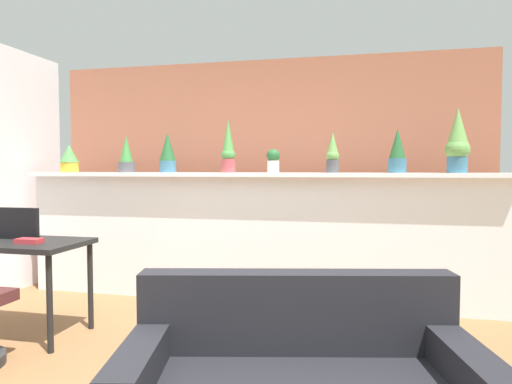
{
  "coord_description": "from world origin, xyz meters",
  "views": [
    {
      "loc": [
        1.0,
        -2.27,
        1.31
      ],
      "look_at": [
        0.25,
        1.07,
        1.14
      ],
      "focal_mm": 31.45,
      "sensor_mm": 36.0,
      "label": 1
    }
  ],
  "objects_px": {
    "potted_plant_6": "(397,152)",
    "tv_monitor": "(18,223)",
    "book_on_desk": "(29,241)",
    "potted_plant_1": "(126,156)",
    "desk": "(14,251)",
    "potted_plant_0": "(69,158)",
    "side_cube_shelf": "(192,315)",
    "potted_plant_4": "(273,160)",
    "potted_plant_7": "(458,142)",
    "potted_plant_2": "(168,153)",
    "potted_plant_3": "(228,149)",
    "potted_plant_5": "(333,154)"
  },
  "relations": [
    {
      "from": "potted_plant_7",
      "to": "potted_plant_1",
      "type": "bearing_deg",
      "value": 179.33
    },
    {
      "from": "tv_monitor",
      "to": "potted_plant_5",
      "type": "bearing_deg",
      "value": 24.69
    },
    {
      "from": "potted_plant_2",
      "to": "potted_plant_5",
      "type": "height_order",
      "value": "potted_plant_2"
    },
    {
      "from": "potted_plant_1",
      "to": "potted_plant_3",
      "type": "xyz_separation_m",
      "value": [
        1.12,
        -0.06,
        0.06
      ]
    },
    {
      "from": "potted_plant_3",
      "to": "tv_monitor",
      "type": "distance_m",
      "value": 1.93
    },
    {
      "from": "potted_plant_1",
      "to": "tv_monitor",
      "type": "height_order",
      "value": "potted_plant_1"
    },
    {
      "from": "potted_plant_4",
      "to": "side_cube_shelf",
      "type": "bearing_deg",
      "value": -106.74
    },
    {
      "from": "potted_plant_1",
      "to": "potted_plant_2",
      "type": "bearing_deg",
      "value": -0.69
    },
    {
      "from": "potted_plant_3",
      "to": "potted_plant_4",
      "type": "relative_size",
      "value": 2.28
    },
    {
      "from": "potted_plant_2",
      "to": "book_on_desk",
      "type": "distance_m",
      "value": 1.61
    },
    {
      "from": "desk",
      "to": "book_on_desk",
      "type": "bearing_deg",
      "value": -20.45
    },
    {
      "from": "potted_plant_1",
      "to": "book_on_desk",
      "type": "bearing_deg",
      "value": -93.34
    },
    {
      "from": "potted_plant_3",
      "to": "potted_plant_7",
      "type": "relative_size",
      "value": 0.91
    },
    {
      "from": "potted_plant_6",
      "to": "potted_plant_2",
      "type": "bearing_deg",
      "value": 179.45
    },
    {
      "from": "potted_plant_2",
      "to": "side_cube_shelf",
      "type": "height_order",
      "value": "potted_plant_2"
    },
    {
      "from": "potted_plant_1",
      "to": "desk",
      "type": "bearing_deg",
      "value": -102.33
    },
    {
      "from": "potted_plant_6",
      "to": "side_cube_shelf",
      "type": "xyz_separation_m",
      "value": [
        -1.51,
        -1.21,
        -1.22
      ]
    },
    {
      "from": "potted_plant_0",
      "to": "potted_plant_5",
      "type": "height_order",
      "value": "potted_plant_5"
    },
    {
      "from": "potted_plant_4",
      "to": "desk",
      "type": "distance_m",
      "value": 2.35
    },
    {
      "from": "potted_plant_4",
      "to": "tv_monitor",
      "type": "relative_size",
      "value": 0.62
    },
    {
      "from": "potted_plant_4",
      "to": "book_on_desk",
      "type": "distance_m",
      "value": 2.21
    },
    {
      "from": "potted_plant_0",
      "to": "potted_plant_4",
      "type": "bearing_deg",
      "value": 1.23
    },
    {
      "from": "potted_plant_6",
      "to": "side_cube_shelf",
      "type": "bearing_deg",
      "value": -141.3
    },
    {
      "from": "potted_plant_7",
      "to": "desk",
      "type": "bearing_deg",
      "value": -160.47
    },
    {
      "from": "potted_plant_0",
      "to": "potted_plant_7",
      "type": "relative_size",
      "value": 0.51
    },
    {
      "from": "potted_plant_4",
      "to": "desk",
      "type": "xyz_separation_m",
      "value": [
        -1.84,
        -1.26,
        -0.73
      ]
    },
    {
      "from": "potted_plant_6",
      "to": "tv_monitor",
      "type": "distance_m",
      "value": 3.28
    },
    {
      "from": "desk",
      "to": "book_on_desk",
      "type": "distance_m",
      "value": 0.24
    },
    {
      "from": "potted_plant_6",
      "to": "potted_plant_0",
      "type": "bearing_deg",
      "value": -179.49
    },
    {
      "from": "potted_plant_4",
      "to": "potted_plant_7",
      "type": "height_order",
      "value": "potted_plant_7"
    },
    {
      "from": "potted_plant_7",
      "to": "desk",
      "type": "height_order",
      "value": "potted_plant_7"
    },
    {
      "from": "desk",
      "to": "side_cube_shelf",
      "type": "relative_size",
      "value": 2.2
    },
    {
      "from": "potted_plant_3",
      "to": "potted_plant_5",
      "type": "height_order",
      "value": "potted_plant_3"
    },
    {
      "from": "potted_plant_0",
      "to": "desk",
      "type": "height_order",
      "value": "potted_plant_0"
    },
    {
      "from": "potted_plant_0",
      "to": "potted_plant_5",
      "type": "relative_size",
      "value": 0.78
    },
    {
      "from": "potted_plant_4",
      "to": "potted_plant_6",
      "type": "bearing_deg",
      "value": -0.86
    },
    {
      "from": "potted_plant_6",
      "to": "potted_plant_7",
      "type": "height_order",
      "value": "potted_plant_7"
    },
    {
      "from": "potted_plant_4",
      "to": "potted_plant_7",
      "type": "distance_m",
      "value": 1.65
    },
    {
      "from": "tv_monitor",
      "to": "book_on_desk",
      "type": "bearing_deg",
      "value": -34.1
    },
    {
      "from": "potted_plant_3",
      "to": "desk",
      "type": "distance_m",
      "value": 2.03
    },
    {
      "from": "potted_plant_2",
      "to": "book_on_desk",
      "type": "relative_size",
      "value": 2.09
    },
    {
      "from": "potted_plant_2",
      "to": "desk",
      "type": "xyz_separation_m",
      "value": [
        -0.74,
        -1.27,
        -0.82
      ]
    },
    {
      "from": "potted_plant_4",
      "to": "potted_plant_5",
      "type": "xyz_separation_m",
      "value": [
        0.57,
        -0.06,
        0.05
      ]
    },
    {
      "from": "potted_plant_0",
      "to": "book_on_desk",
      "type": "height_order",
      "value": "potted_plant_0"
    },
    {
      "from": "potted_plant_1",
      "to": "potted_plant_6",
      "type": "bearing_deg",
      "value": -0.57
    },
    {
      "from": "potted_plant_0",
      "to": "book_on_desk",
      "type": "relative_size",
      "value": 1.51
    },
    {
      "from": "side_cube_shelf",
      "to": "potted_plant_1",
      "type": "bearing_deg",
      "value": 133.81
    },
    {
      "from": "desk",
      "to": "book_on_desk",
      "type": "relative_size",
      "value": 5.65
    },
    {
      "from": "potted_plant_4",
      "to": "potted_plant_6",
      "type": "distance_m",
      "value": 1.14
    },
    {
      "from": "potted_plant_7",
      "to": "potted_plant_2",
      "type": "bearing_deg",
      "value": 179.33
    }
  ]
}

